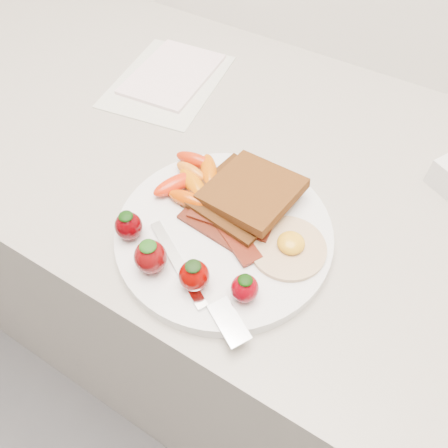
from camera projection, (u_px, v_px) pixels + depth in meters
The scene contains 11 objects.
counter at pixel (260, 309), 0.99m from camera, with size 2.00×0.60×0.90m, color gray.
plate at pixel (224, 233), 0.55m from camera, with size 0.27×0.27×0.02m, color white.
toast_lower at pixel (240, 198), 0.56m from camera, with size 0.11×0.11×0.01m, color black.
toast_upper at pixel (252, 191), 0.55m from camera, with size 0.10×0.10×0.01m, color #3D1A0E.
fried_egg at pixel (289, 246), 0.52m from camera, with size 0.12×0.12×0.02m.
bacon_strips at pixel (226, 227), 0.54m from camera, with size 0.12×0.07×0.01m.
baby_carrots at pixel (192, 179), 0.58m from camera, with size 0.09×0.11×0.02m.
strawberries at pixel (173, 259), 0.49m from camera, with size 0.19×0.06×0.05m.
fork at pixel (200, 288), 0.49m from camera, with size 0.18×0.10×0.00m.
paper_sheet at pixel (168, 81), 0.75m from camera, with size 0.17×0.22×0.00m, color silver.
notepad at pixel (173, 74), 0.76m from camera, with size 0.12×0.18×0.01m, color silver.
Camera 1 is at (0.16, 1.28, 1.35)m, focal length 35.00 mm.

